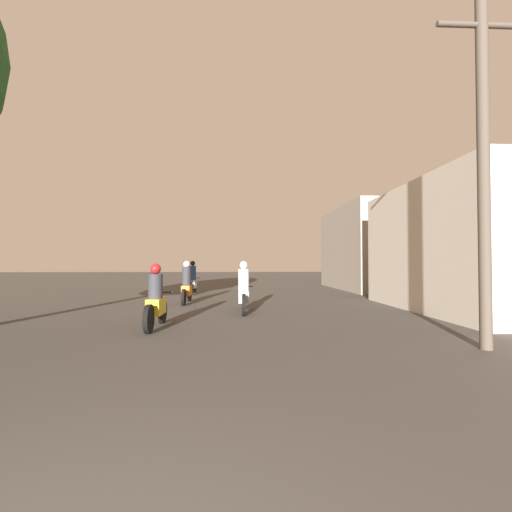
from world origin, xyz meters
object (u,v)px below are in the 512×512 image
Objects in this scene: motorcycle_orange at (187,286)px; utility_pole_near at (483,162)px; motorcycle_yellow at (156,302)px; building_right_near at (493,247)px; motorcycle_silver at (244,292)px; motorcycle_white at (193,281)px; building_right_far at (376,249)px.

utility_pole_near is at bearing -44.64° from motorcycle_orange.
building_right_near is (9.87, 2.43, 1.41)m from motorcycle_yellow.
building_right_near is at bearing 7.72° from motorcycle_silver.
building_right_near is (9.94, -2.45, 1.37)m from motorcycle_orange.
motorcycle_white reaches higher than motorcycle_yellow.
motorcycle_silver is at bearing -45.32° from motorcycle_orange.
motorcycle_yellow is 0.24× the size of building_right_far.
building_right_far is at bearing 89.87° from building_right_near.
motorcycle_orange is 0.29× the size of building_right_near.
building_right_near is 1.10× the size of utility_pole_near.
building_right_near is at bearing -9.74° from motorcycle_orange.
motorcycle_yellow is 4.88m from motorcycle_orange.
motorcycle_orange is (-2.09, 2.45, 0.01)m from motorcycle_silver.
motorcycle_yellow is 3.17m from motorcycle_silver.
building_right_far is at bearing 57.62° from motorcycle_silver.
motorcycle_white reaches higher than motorcycle_orange.
building_right_near is at bearing 7.61° from motorcycle_yellow.
motorcycle_yellow is 0.28× the size of building_right_near.
motorcycle_silver is 1.04× the size of motorcycle_orange.
motorcycle_white is 13.06m from utility_pole_near.
motorcycle_orange is 9.80m from utility_pole_near.
building_right_near is at bearing 51.42° from utility_pole_near.
motorcycle_silver is at bearing -130.13° from building_right_far.
building_right_far is (9.89, 11.77, 1.74)m from motorcycle_yellow.
utility_pole_near reaches higher than motorcycle_yellow.
motorcycle_yellow is 7.06m from utility_pole_near.
building_right_near is at bearing -90.13° from building_right_far.
building_right_near is 0.86× the size of building_right_far.
motorcycle_white is (-0.32, 3.90, 0.01)m from motorcycle_orange.
motorcycle_white is (-2.41, 6.35, 0.02)m from motorcycle_silver.
building_right_far reaches higher than motorcycle_white.
building_right_near reaches higher than motorcycle_orange.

